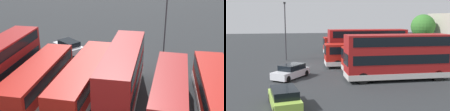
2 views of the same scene
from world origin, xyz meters
The scene contains 12 objects.
ground_plane centered at (0.00, 0.00, 0.00)m, with size 140.00×140.00×0.00m, color #2D3033.
bus_single_deck_near_end centered at (-9.01, 9.90, 1.62)m, with size 2.64×11.78×2.95m.
bus_single_deck_second centered at (-5.46, 10.01, 1.62)m, with size 3.18×10.47×2.95m.
bus_double_decker_third centered at (-1.60, 9.30, 2.45)m, with size 2.69×10.93×4.55m.
bus_single_deck_fourth centered at (1.81, 8.99, 1.62)m, with size 2.90×12.11×2.95m.
bus_single_deck_fifth centered at (5.58, 9.88, 1.62)m, with size 2.64×10.76×2.95m.
bus_double_decker_sixth centered at (9.19, 9.33, 2.45)m, with size 2.65×10.49×4.55m.
box_truck_blue centered at (-14.21, 9.02, 1.71)m, with size 4.83×7.91×3.20m.
car_hatchback_silver centered at (6.67, -1.11, 0.70)m, with size 4.53×4.02×1.43m.
car_small_green centered at (15.52, -1.48, 0.70)m, with size 4.44×2.53×1.43m.
lamp_post_tall centered at (-4.93, -1.99, 4.86)m, with size 0.70×0.30×8.36m.
tree_leftmost centered at (-12.66, 23.39, 4.51)m, with size 4.55×4.55×6.80m.
Camera 2 is at (33.04, -0.66, 6.22)m, focal length 41.28 mm.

